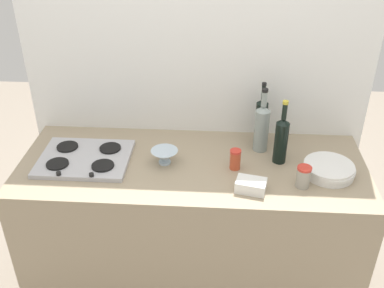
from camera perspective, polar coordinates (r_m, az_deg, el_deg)
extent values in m
plane|color=gray|center=(2.94, 0.00, -17.29)|extent=(6.00, 6.00, 0.00)
cube|color=tan|center=(2.62, 0.00, -10.74)|extent=(1.80, 0.70, 0.90)
cube|color=white|center=(2.56, 0.57, 6.54)|extent=(1.90, 0.06, 2.26)
cube|color=#B2B2B7|center=(2.42, -13.39, -1.80)|extent=(0.47, 0.37, 0.02)
cylinder|color=black|center=(2.39, -16.66, -2.42)|extent=(0.11, 0.11, 0.01)
cylinder|color=black|center=(2.32, -11.22, -2.69)|extent=(0.11, 0.11, 0.01)
cylinder|color=black|center=(2.52, -15.49, -0.32)|extent=(0.11, 0.11, 0.01)
cylinder|color=black|center=(2.45, -10.31, -0.52)|extent=(0.11, 0.11, 0.01)
cylinder|color=black|center=(2.30, -16.52, -3.60)|extent=(0.02, 0.02, 0.02)
cylinder|color=black|center=(2.25, -12.60, -3.82)|extent=(0.02, 0.02, 0.02)
cylinder|color=white|center=(2.36, 16.87, -3.52)|extent=(0.25, 0.25, 0.01)
cylinder|color=white|center=(2.35, 16.90, -3.21)|extent=(0.25, 0.25, 0.01)
cylinder|color=white|center=(2.34, 17.05, -2.97)|extent=(0.25, 0.25, 0.01)
cylinder|color=white|center=(2.33, 16.96, -2.65)|extent=(0.25, 0.25, 0.01)
cylinder|color=gray|center=(2.43, 8.77, 1.69)|extent=(0.08, 0.08, 0.23)
cone|color=gray|center=(2.37, 9.02, 4.44)|extent=(0.08, 0.08, 0.03)
cylinder|color=gray|center=(2.34, 9.13, 5.63)|extent=(0.03, 0.03, 0.08)
cylinder|color=black|center=(2.32, 9.23, 6.72)|extent=(0.03, 0.03, 0.02)
cylinder|color=black|center=(2.34, 11.17, 0.16)|extent=(0.07, 0.07, 0.22)
cone|color=black|center=(2.28, 11.49, 2.84)|extent=(0.07, 0.07, 0.02)
cylinder|color=black|center=(2.26, 11.63, 4.04)|extent=(0.03, 0.03, 0.08)
cylinder|color=gold|center=(2.24, 11.76, 5.17)|extent=(0.03, 0.03, 0.02)
cylinder|color=black|center=(2.51, 8.69, 2.70)|extent=(0.06, 0.06, 0.23)
cone|color=black|center=(2.45, 8.93, 5.34)|extent=(0.06, 0.06, 0.02)
cylinder|color=black|center=(2.43, 9.03, 6.44)|extent=(0.02, 0.02, 0.08)
cylinder|color=black|center=(2.41, 9.12, 7.48)|extent=(0.02, 0.02, 0.02)
cylinder|color=silver|center=(2.35, -3.47, -2.29)|extent=(0.06, 0.06, 0.01)
cone|color=silver|center=(2.33, -3.49, -1.51)|extent=(0.14, 0.14, 0.07)
cube|color=white|center=(2.15, 7.47, -5.22)|extent=(0.16, 0.12, 0.06)
cylinder|color=#9E998C|center=(2.21, 13.88, -4.18)|extent=(0.07, 0.07, 0.10)
cylinder|color=red|center=(2.18, 14.06, -3.00)|extent=(0.07, 0.07, 0.01)
cylinder|color=#C64C2D|center=(2.29, 5.48, -2.07)|extent=(0.05, 0.05, 0.10)
cylinder|color=red|center=(2.26, 5.55, -0.93)|extent=(0.06, 0.06, 0.01)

